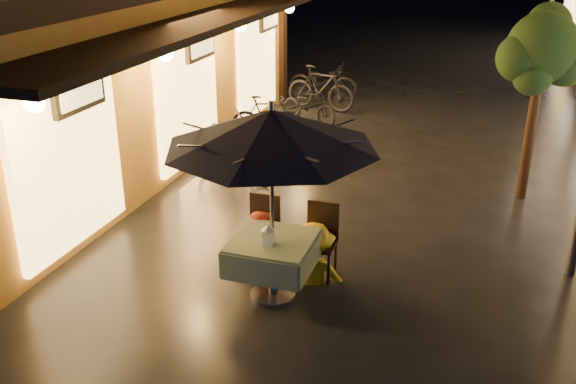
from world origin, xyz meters
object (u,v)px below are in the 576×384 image
(cafe_table, at_px, (272,253))
(person_orange, at_px, (258,213))
(patio_umbrella, at_px, (271,129))
(table_lantern, at_px, (268,234))
(bicycle_0, at_px, (237,159))
(person_yellow, at_px, (314,226))

(cafe_table, height_order, person_orange, person_orange)
(patio_umbrella, bearing_deg, table_lantern, -90.00)
(person_orange, relative_size, bicycle_0, 0.97)
(cafe_table, height_order, patio_umbrella, patio_umbrella)
(table_lantern, height_order, person_orange, person_orange)
(cafe_table, relative_size, person_yellow, 0.65)
(cafe_table, distance_m, patio_umbrella, 1.56)
(table_lantern, bearing_deg, person_orange, 119.14)
(patio_umbrella, xyz_separation_m, person_orange, (-0.41, 0.58, -1.34))
(table_lantern, relative_size, person_orange, 0.15)
(table_lantern, height_order, bicycle_0, table_lantern)
(cafe_table, xyz_separation_m, person_orange, (-0.41, 0.58, 0.22))
(cafe_table, xyz_separation_m, bicycle_0, (-1.87, 3.38, -0.15))
(patio_umbrella, xyz_separation_m, person_yellow, (0.36, 0.54, -1.39))
(cafe_table, distance_m, bicycle_0, 3.86)
(patio_umbrella, height_order, person_orange, patio_umbrella)
(patio_umbrella, relative_size, bicycle_0, 1.49)
(table_lantern, relative_size, person_yellow, 0.16)
(cafe_table, distance_m, person_orange, 0.74)
(patio_umbrella, relative_size, table_lantern, 9.92)
(patio_umbrella, distance_m, table_lantern, 1.24)
(person_orange, height_order, person_yellow, person_orange)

